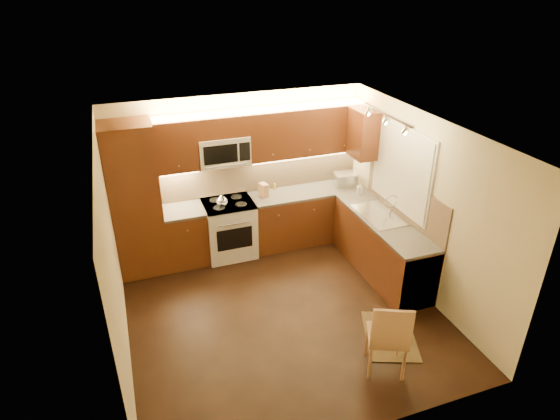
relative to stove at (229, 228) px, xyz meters
name	(u,v)px	position (x,y,z in m)	size (l,w,h in m)	color
floor	(283,312)	(0.30, -1.68, -0.46)	(4.00, 4.00, 0.01)	black
ceiling	(284,133)	(0.30, -1.68, 2.04)	(4.00, 4.00, 0.01)	beige
wall_back	(240,172)	(0.30, 0.32, 0.79)	(4.00, 0.01, 2.50)	beige
wall_front	(362,338)	(0.30, -3.67, 0.79)	(4.00, 0.01, 2.50)	beige
wall_left	(113,261)	(-1.70, -1.68, 0.79)	(0.01, 4.00, 2.50)	beige
wall_right	(422,207)	(2.30, -1.68, 0.79)	(0.01, 4.00, 2.50)	beige
pantry	(135,201)	(-1.35, 0.02, 0.69)	(0.70, 0.60, 2.30)	#4F2110
base_cab_back_left	(186,237)	(-0.69, 0.02, -0.03)	(0.62, 0.60, 0.86)	#4F2110
counter_back_left	(183,211)	(-0.69, 0.02, 0.42)	(0.62, 0.60, 0.04)	#33312E
base_cab_back_right	(307,216)	(1.34, 0.02, -0.03)	(1.92, 0.60, 0.86)	#4F2110
counter_back_right	(308,192)	(1.34, 0.02, 0.42)	(1.92, 0.60, 0.04)	#33312E
base_cab_right	(382,248)	(2.00, -1.28, -0.03)	(0.60, 2.00, 0.86)	#4F2110
counter_right	(385,221)	(2.00, -1.28, 0.42)	(0.60, 2.00, 0.04)	#33312E
dishwasher	(408,273)	(2.00, -1.98, -0.03)	(0.58, 0.60, 0.84)	silver
backsplash_back	(262,173)	(0.65, 0.31, 0.74)	(3.30, 0.02, 0.60)	tan
backsplash_right	(405,198)	(2.29, -1.28, 0.74)	(0.02, 2.00, 0.60)	tan
upper_cab_back_left	(175,145)	(-0.69, 0.15, 1.42)	(0.62, 0.35, 0.75)	#4F2110
upper_cab_back_right	(306,131)	(1.34, 0.15, 1.42)	(1.92, 0.35, 0.75)	#4F2110
upper_cab_bridge	(221,125)	(0.00, 0.15, 1.63)	(0.76, 0.35, 0.31)	#4F2110
upper_cab_right_corner	(364,133)	(2.12, -0.28, 1.42)	(0.35, 0.50, 0.75)	#4F2110
stove	(229,228)	(0.00, 0.00, 0.00)	(0.76, 0.65, 0.92)	silver
microwave	(223,150)	(0.00, 0.14, 1.26)	(0.76, 0.38, 0.44)	silver
window_frame	(402,168)	(2.29, -1.12, 1.14)	(0.03, 1.44, 1.24)	silver
window_blinds	(401,169)	(2.27, -1.12, 1.14)	(0.02, 1.36, 1.16)	silver
sink	(380,211)	(2.00, -1.12, 0.52)	(0.52, 0.86, 0.15)	silver
faucet	(391,204)	(2.18, -1.12, 0.59)	(0.20, 0.04, 0.30)	silver
track_light_bar	(387,114)	(1.85, -1.27, 2.00)	(0.04, 1.20, 0.03)	silver
kettle	(222,200)	(-0.11, -0.07, 0.56)	(0.17, 0.17, 0.19)	silver
toaster_oven	(345,179)	(2.00, 0.01, 0.55)	(0.36, 0.27, 0.21)	silver
knife_block	(264,190)	(0.60, 0.06, 0.55)	(0.10, 0.16, 0.22)	olive
spice_jar_a	(258,189)	(0.57, 0.25, 0.48)	(0.04, 0.04, 0.09)	silver
spice_jar_b	(274,187)	(0.85, 0.26, 0.49)	(0.04, 0.04, 0.10)	olive
spice_jar_c	(269,189)	(0.73, 0.22, 0.49)	(0.04, 0.04, 0.09)	silver
spice_jar_d	(268,189)	(0.73, 0.23, 0.48)	(0.04, 0.04, 0.09)	#A96F32
soap_bottle	(360,188)	(2.09, -0.34, 0.53)	(0.08, 0.08, 0.17)	silver
rug	(390,336)	(1.40, -2.58, -0.45)	(0.61, 0.91, 0.01)	black
dining_chair	(387,334)	(1.06, -2.99, 0.03)	(0.43, 0.43, 0.98)	olive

